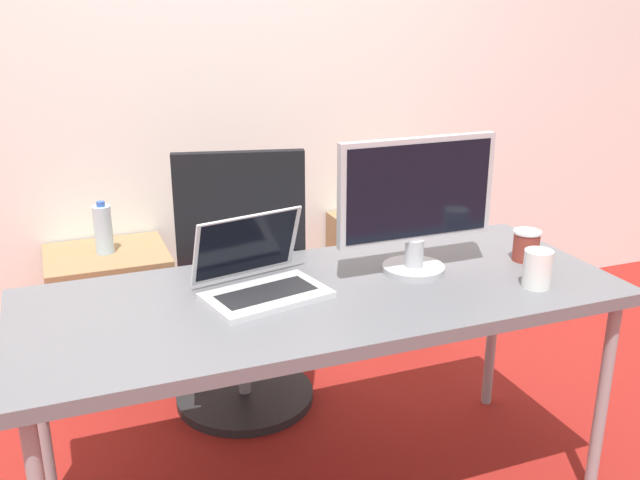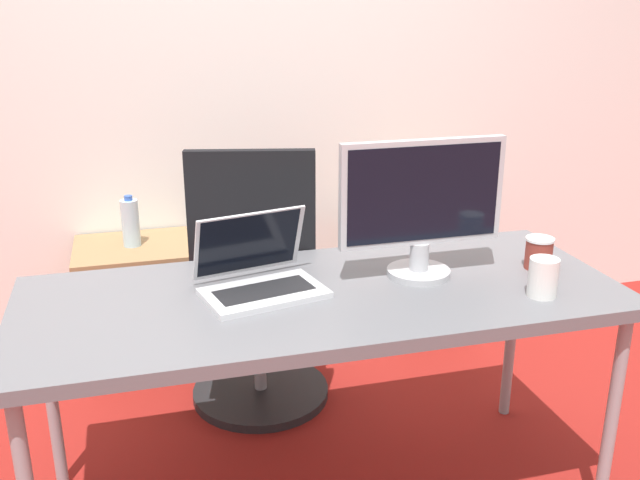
{
  "view_description": "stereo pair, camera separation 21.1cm",
  "coord_description": "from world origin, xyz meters",
  "px_view_note": "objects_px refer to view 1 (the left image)",
  "views": [
    {
      "loc": [
        -0.73,
        -1.82,
        1.58
      ],
      "look_at": [
        0.0,
        0.04,
        0.89
      ],
      "focal_mm": 40.0,
      "sensor_mm": 36.0,
      "label": 1
    },
    {
      "loc": [
        -0.53,
        -1.89,
        1.58
      ],
      "look_at": [
        0.0,
        0.04,
        0.89
      ],
      "focal_mm": 40.0,
      "sensor_mm": 36.0,
      "label": 2
    }
  ],
  "objects_px": {
    "coffee_cup_white": "(537,269)",
    "monitor": "(417,203)",
    "cabinet_left": "(112,314)",
    "cabinet_right": "(388,272)",
    "water_bottle": "(103,229)",
    "laptop_center": "(260,278)",
    "office_chair": "(243,315)",
    "coffee_cup_brown": "(526,245)"
  },
  "relations": [
    {
      "from": "cabinet_right",
      "to": "water_bottle",
      "type": "relative_size",
      "value": 2.52
    },
    {
      "from": "cabinet_left",
      "to": "coffee_cup_brown",
      "type": "distance_m",
      "value": 1.76
    },
    {
      "from": "cabinet_left",
      "to": "cabinet_right",
      "type": "height_order",
      "value": "same"
    },
    {
      "from": "cabinet_left",
      "to": "coffee_cup_white",
      "type": "relative_size",
      "value": 4.81
    },
    {
      "from": "cabinet_left",
      "to": "monitor",
      "type": "distance_m",
      "value": 1.54
    },
    {
      "from": "laptop_center",
      "to": "monitor",
      "type": "distance_m",
      "value": 0.54
    },
    {
      "from": "laptop_center",
      "to": "monitor",
      "type": "bearing_deg",
      "value": -1.58
    },
    {
      "from": "office_chair",
      "to": "monitor",
      "type": "bearing_deg",
      "value": -53.82
    },
    {
      "from": "cabinet_left",
      "to": "coffee_cup_white",
      "type": "xyz_separation_m",
      "value": [
        1.15,
        -1.32,
        0.52
      ]
    },
    {
      "from": "monitor",
      "to": "laptop_center",
      "type": "bearing_deg",
      "value": 178.42
    },
    {
      "from": "cabinet_right",
      "to": "coffee_cup_brown",
      "type": "relative_size",
      "value": 5.44
    },
    {
      "from": "water_bottle",
      "to": "monitor",
      "type": "bearing_deg",
      "value": -51.03
    },
    {
      "from": "water_bottle",
      "to": "laptop_center",
      "type": "distance_m",
      "value": 1.12
    },
    {
      "from": "laptop_center",
      "to": "cabinet_right",
      "type": "bearing_deg",
      "value": 47.42
    },
    {
      "from": "laptop_center",
      "to": "coffee_cup_white",
      "type": "height_order",
      "value": "laptop_center"
    },
    {
      "from": "coffee_cup_brown",
      "to": "water_bottle",
      "type": "bearing_deg",
      "value": 138.59
    },
    {
      "from": "cabinet_right",
      "to": "coffee_cup_white",
      "type": "relative_size",
      "value": 4.81
    },
    {
      "from": "coffee_cup_brown",
      "to": "laptop_center",
      "type": "bearing_deg",
      "value": 176.46
    },
    {
      "from": "cabinet_right",
      "to": "coffee_cup_brown",
      "type": "distance_m",
      "value": 1.23
    },
    {
      "from": "office_chair",
      "to": "coffee_cup_white",
      "type": "relative_size",
      "value": 9.38
    },
    {
      "from": "office_chair",
      "to": "laptop_center",
      "type": "distance_m",
      "value": 0.68
    },
    {
      "from": "cabinet_left",
      "to": "cabinet_right",
      "type": "relative_size",
      "value": 1.0
    },
    {
      "from": "cabinet_left",
      "to": "laptop_center",
      "type": "relative_size",
      "value": 1.45
    },
    {
      "from": "laptop_center",
      "to": "monitor",
      "type": "xyz_separation_m",
      "value": [
        0.51,
        -0.01,
        0.18
      ]
    },
    {
      "from": "office_chair",
      "to": "cabinet_right",
      "type": "height_order",
      "value": "office_chair"
    },
    {
      "from": "water_bottle",
      "to": "laptop_center",
      "type": "bearing_deg",
      "value": -71.22
    },
    {
      "from": "office_chair",
      "to": "laptop_center",
      "type": "relative_size",
      "value": 2.82
    },
    {
      "from": "office_chair",
      "to": "cabinet_left",
      "type": "relative_size",
      "value": 1.95
    },
    {
      "from": "water_bottle",
      "to": "office_chair",
      "type": "bearing_deg",
      "value": -48.09
    },
    {
      "from": "office_chair",
      "to": "cabinet_left",
      "type": "height_order",
      "value": "office_chair"
    },
    {
      "from": "coffee_cup_white",
      "to": "monitor",
      "type": "bearing_deg",
      "value": 139.05
    },
    {
      "from": "coffee_cup_white",
      "to": "cabinet_left",
      "type": "bearing_deg",
      "value": 131.18
    },
    {
      "from": "laptop_center",
      "to": "coffee_cup_white",
      "type": "xyz_separation_m",
      "value": [
        0.79,
        -0.26,
        0.01
      ]
    },
    {
      "from": "water_bottle",
      "to": "coffee_cup_white",
      "type": "xyz_separation_m",
      "value": [
        1.15,
        -1.32,
        0.14
      ]
    },
    {
      "from": "cabinet_left",
      "to": "cabinet_right",
      "type": "distance_m",
      "value": 1.33
    },
    {
      "from": "monitor",
      "to": "cabinet_right",
      "type": "bearing_deg",
      "value": 66.61
    },
    {
      "from": "monitor",
      "to": "coffee_cup_white",
      "type": "height_order",
      "value": "monitor"
    },
    {
      "from": "cabinet_right",
      "to": "coffee_cup_brown",
      "type": "height_order",
      "value": "coffee_cup_brown"
    },
    {
      "from": "coffee_cup_white",
      "to": "coffee_cup_brown",
      "type": "height_order",
      "value": "coffee_cup_white"
    },
    {
      "from": "cabinet_right",
      "to": "monitor",
      "type": "bearing_deg",
      "value": -113.39
    },
    {
      "from": "laptop_center",
      "to": "water_bottle",
      "type": "bearing_deg",
      "value": 108.78
    },
    {
      "from": "laptop_center",
      "to": "coffee_cup_white",
      "type": "relative_size",
      "value": 3.32
    }
  ]
}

